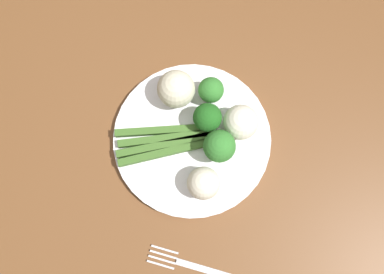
{
  "coord_description": "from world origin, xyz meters",
  "views": [
    {
      "loc": [
        -0.2,
        -0.08,
        1.38
      ],
      "look_at": [
        -0.06,
        -0.04,
        0.77
      ],
      "focal_mm": 35.66,
      "sensor_mm": 36.0,
      "label": 1
    }
  ],
  "objects": [
    {
      "name": "plate",
      "position": [
        -0.06,
        -0.04,
        0.75
      ],
      "size": [
        0.27,
        0.27,
        0.01
      ],
      "primitive_type": "cylinder",
      "color": "white",
      "rests_on": "dining_table"
    },
    {
      "name": "dining_table",
      "position": [
        0.0,
        0.0,
        0.64
      ],
      "size": [
        1.1,
        1.03,
        0.75
      ],
      "color": "brown",
      "rests_on": "ground_plane"
    },
    {
      "name": "cauliflower_front",
      "position": [
        -0.02,
        -0.11,
        0.79
      ],
      "size": [
        0.06,
        0.06,
        0.06
      ],
      "primitive_type": "sphere",
      "color": "white",
      "rests_on": "plate"
    },
    {
      "name": "asparagus_bundle",
      "position": [
        -0.08,
        0.0,
        0.77
      ],
      "size": [
        0.1,
        0.16,
        0.01
      ],
      "rotation": [
        0.0,
        0.0,
        1.97
      ],
      "color": "#3D6626",
      "rests_on": "plate"
    },
    {
      "name": "cauliflower_outer_edge",
      "position": [
        -0.13,
        -0.08,
        0.79
      ],
      "size": [
        0.05,
        0.05,
        0.05
      ],
      "primitive_type": "sphere",
      "color": "silver",
      "rests_on": "plate"
    },
    {
      "name": "broccoli_back_right",
      "position": [
        -0.03,
        -0.06,
        0.79
      ],
      "size": [
        0.05,
        0.05,
        0.06
      ],
      "color": "#4C7F2B",
      "rests_on": "plate"
    },
    {
      "name": "broccoli_near_center",
      "position": [
        -0.07,
        -0.09,
        0.8
      ],
      "size": [
        0.05,
        0.05,
        0.06
      ],
      "color": "#609E3D",
      "rests_on": "plate"
    },
    {
      "name": "ground_plane",
      "position": [
        0.0,
        0.0,
        -0.01
      ],
      "size": [
        6.0,
        6.0,
        0.02
      ],
      "primitive_type": "cube",
      "color": "tan"
    },
    {
      "name": "fork",
      "position": [
        -0.26,
        -0.1,
        0.75
      ],
      "size": [
        0.03,
        0.17,
        0.0
      ],
      "rotation": [
        0.0,
        0.0,
        1.53
      ],
      "color": "silver",
      "rests_on": "dining_table"
    },
    {
      "name": "cauliflower_edge",
      "position": [
        0.01,
        0.0,
        0.79
      ],
      "size": [
        0.06,
        0.06,
        0.06
      ],
      "primitive_type": "sphere",
      "color": "beige",
      "rests_on": "plate"
    },
    {
      "name": "broccoli_back",
      "position": [
        0.02,
        -0.06,
        0.79
      ],
      "size": [
        0.04,
        0.04,
        0.05
      ],
      "color": "#609E3D",
      "rests_on": "plate"
    }
  ]
}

